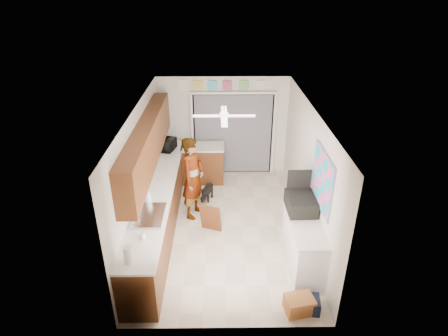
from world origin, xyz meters
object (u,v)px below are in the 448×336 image
object	(u,v)px
suitcase	(301,203)
navy_crate	(307,304)
soap_bottle	(148,196)
dog	(208,192)
man	(193,178)
paper_towel_roll	(128,255)
microwave	(167,145)
cardboard_box	(299,304)

from	to	relation	value
suitcase	navy_crate	bearing A→B (deg)	-94.69
soap_bottle	suitcase	size ratio (longest dim) A/B	0.47
soap_bottle	dog	bearing A→B (deg)	58.66
suitcase	man	bearing A→B (deg)	145.02
paper_towel_roll	suitcase	distance (m)	3.02
microwave	dog	distance (m)	1.48
microwave	cardboard_box	distance (m)	4.75
suitcase	navy_crate	xyz separation A→B (m)	(-0.07, -1.35, -0.97)
paper_towel_roll	cardboard_box	bearing A→B (deg)	-0.92
suitcase	man	xyz separation A→B (m)	(-1.95, 1.28, -0.19)
suitcase	dog	xyz separation A→B (m)	(-1.69, 1.89, -0.89)
soap_bottle	paper_towel_roll	bearing A→B (deg)	-90.73
dog	navy_crate	bearing A→B (deg)	-42.72
navy_crate	cardboard_box	bearing A→B (deg)	-167.09
suitcase	cardboard_box	world-z (taller)	suitcase
paper_towel_roll	navy_crate	xyz separation A→B (m)	(2.63, -0.01, -0.97)
cardboard_box	microwave	bearing A→B (deg)	121.44
paper_towel_roll	man	distance (m)	2.73
navy_crate	dog	size ratio (longest dim) A/B	0.76
man	navy_crate	bearing A→B (deg)	-121.04
microwave	navy_crate	distance (m)	4.80
dog	suitcase	bearing A→B (deg)	-27.48
suitcase	dog	size ratio (longest dim) A/B	1.33
navy_crate	dog	bearing A→B (deg)	116.57
microwave	navy_crate	size ratio (longest dim) A/B	1.28
soap_bottle	cardboard_box	distance (m)	3.12
suitcase	dog	world-z (taller)	suitcase
microwave	dog	bearing A→B (deg)	-113.45
microwave	paper_towel_roll	bearing A→B (deg)	-167.47
navy_crate	man	distance (m)	3.33
suitcase	soap_bottle	bearing A→B (deg)	172.93
suitcase	man	world-z (taller)	man
microwave	paper_towel_roll	distance (m)	3.94
microwave	man	xyz separation A→B (m)	(0.68, -1.32, -0.18)
paper_towel_roll	man	world-z (taller)	man
soap_bottle	man	world-z (taller)	man
cardboard_box	navy_crate	world-z (taller)	cardboard_box
navy_crate	man	world-z (taller)	man
cardboard_box	dog	size ratio (longest dim) A/B	0.89
suitcase	microwave	bearing A→B (deg)	133.67
microwave	dog	xyz separation A→B (m)	(0.95, -0.71, -0.88)
man	dog	distance (m)	0.96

